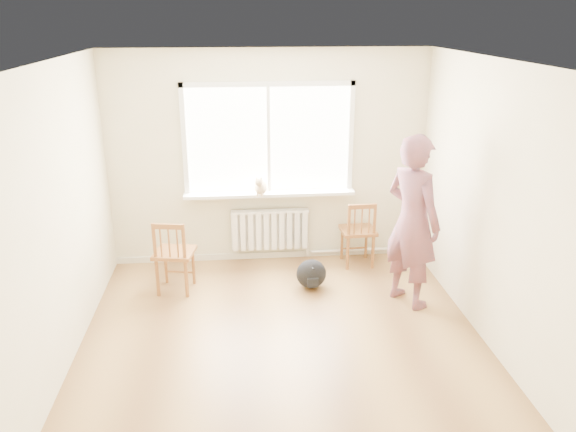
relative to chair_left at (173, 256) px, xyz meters
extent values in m
plane|color=#9E7441|center=(1.16, -1.38, -0.45)|extent=(4.50, 4.50, 0.00)
plane|color=white|center=(1.16, -1.38, 2.25)|extent=(4.50, 4.50, 0.00)
cube|color=beige|center=(1.16, 0.87, 0.90)|extent=(4.00, 0.01, 2.70)
cube|color=white|center=(1.16, 0.85, 1.15)|extent=(2.00, 0.02, 1.30)
cube|color=white|center=(1.16, 0.83, 1.83)|extent=(2.12, 0.05, 0.06)
cube|color=white|center=(0.13, 0.83, 1.15)|extent=(0.06, 0.05, 1.42)
cube|color=white|center=(2.19, 0.83, 1.15)|extent=(0.06, 0.05, 1.42)
cube|color=white|center=(1.16, 0.83, 1.15)|extent=(0.04, 0.05, 1.30)
cube|color=white|center=(1.16, 0.76, 0.48)|extent=(2.15, 0.22, 0.04)
cube|color=white|center=(1.16, 0.82, -0.03)|extent=(1.00, 0.02, 0.55)
cube|color=white|center=(1.16, 0.77, -0.03)|extent=(1.00, 0.10, 0.51)
cube|color=white|center=(1.16, 0.77, 0.23)|extent=(1.00, 0.12, 0.03)
cylinder|color=silver|center=(2.41, 0.81, -0.37)|extent=(1.40, 0.04, 0.04)
cube|color=beige|center=(1.16, 0.86, -0.41)|extent=(4.00, 0.03, 0.08)
cube|color=brown|center=(0.01, 0.05, 0.02)|extent=(0.51, 0.49, 0.04)
cylinder|color=brown|center=(0.20, 0.18, -0.21)|extent=(0.04, 0.04, 0.47)
cylinder|color=brown|center=(-0.13, 0.24, -0.21)|extent=(0.04, 0.04, 0.47)
cylinder|color=brown|center=(0.14, -0.15, -0.21)|extent=(0.04, 0.04, 0.47)
cylinder|color=brown|center=(-0.19, -0.09, -0.21)|extent=(0.04, 0.04, 0.47)
cylinder|color=brown|center=(0.14, -0.15, 0.00)|extent=(0.04, 0.04, 0.89)
cylinder|color=brown|center=(-0.19, -0.09, 0.00)|extent=(0.04, 0.04, 0.89)
cube|color=brown|center=(-0.02, -0.12, 0.41)|extent=(0.36, 0.10, 0.06)
cylinder|color=brown|center=(0.07, -0.13, 0.22)|extent=(0.02, 0.02, 0.36)
cylinder|color=brown|center=(-0.02, -0.12, 0.22)|extent=(0.02, 0.02, 0.36)
cylinder|color=brown|center=(-0.11, -0.10, 0.22)|extent=(0.02, 0.02, 0.36)
cube|color=brown|center=(2.28, 0.57, 0.01)|extent=(0.44, 0.43, 0.04)
cylinder|color=brown|center=(2.43, 0.74, -0.22)|extent=(0.04, 0.04, 0.46)
cylinder|color=brown|center=(2.11, 0.73, -0.22)|extent=(0.04, 0.04, 0.46)
cylinder|color=brown|center=(2.45, 0.41, -0.22)|extent=(0.04, 0.04, 0.46)
cylinder|color=brown|center=(2.12, 0.40, -0.22)|extent=(0.04, 0.04, 0.46)
cylinder|color=brown|center=(2.45, 0.41, -0.02)|extent=(0.04, 0.04, 0.87)
cylinder|color=brown|center=(2.12, 0.40, -0.02)|extent=(0.04, 0.04, 0.87)
cube|color=brown|center=(2.28, 0.41, 0.39)|extent=(0.35, 0.05, 0.06)
cylinder|color=brown|center=(2.38, 0.41, 0.20)|extent=(0.02, 0.02, 0.35)
cylinder|color=brown|center=(2.28, 0.41, 0.20)|extent=(0.02, 0.02, 0.35)
cylinder|color=brown|center=(2.19, 0.40, 0.20)|extent=(0.02, 0.02, 0.35)
imported|color=#C74269|center=(2.63, -0.48, 0.51)|extent=(0.76, 0.84, 1.92)
ellipsoid|color=beige|center=(1.05, 0.69, 0.59)|extent=(0.22, 0.28, 0.19)
sphere|color=beige|center=(1.02, 0.57, 0.69)|extent=(0.10, 0.10, 0.10)
cone|color=beige|center=(1.00, 0.58, 0.74)|extent=(0.03, 0.03, 0.04)
cone|color=beige|center=(1.05, 0.57, 0.74)|extent=(0.03, 0.03, 0.04)
cylinder|color=beige|center=(1.08, 0.82, 0.54)|extent=(0.06, 0.17, 0.02)
cylinder|color=beige|center=(1.00, 0.60, 0.55)|extent=(0.02, 0.02, 0.09)
cylinder|color=beige|center=(1.06, 0.59, 0.55)|extent=(0.02, 0.02, 0.09)
ellipsoid|color=black|center=(1.60, -0.05, -0.27)|extent=(0.40, 0.33, 0.36)
camera|label=1|loc=(0.75, -5.99, 2.64)|focal=35.00mm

